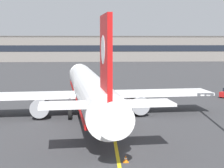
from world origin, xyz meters
TOP-DOWN VIEW (x-y plane):
  - ground_plane at (0.00, 0.00)m, footprint 400.00×400.00m
  - taxiway_centreline at (0.00, 30.00)m, footprint 3.40×179.98m
  - airliner_foreground at (-2.90, 15.42)m, footprint 32.31×41.52m
  - safety_cone_by_nose_gear at (-1.35, 31.84)m, footprint 0.44×0.44m
  - safety_cone_by_tail at (-0.00, -2.50)m, footprint 0.44×0.44m
  - terminal_building at (6.01, 139.75)m, footprint 117.25×12.40m

SIDE VIEW (x-z plane):
  - ground_plane at x=0.00m, z-range 0.00..0.00m
  - taxiway_centreline at x=0.00m, z-range 0.00..0.01m
  - safety_cone_by_nose_gear at x=-1.35m, z-range -0.02..0.53m
  - safety_cone_by_tail at x=0.00m, z-range -0.02..0.53m
  - airliner_foreground at x=-2.90m, z-range -2.46..9.19m
  - terminal_building at x=6.01m, z-range 0.01..11.69m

